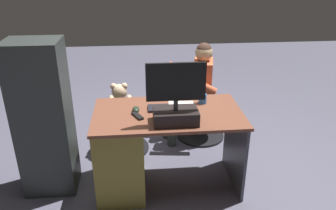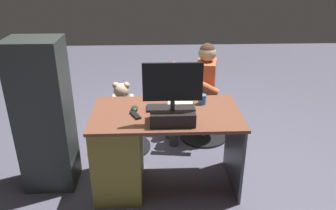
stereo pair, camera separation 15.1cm
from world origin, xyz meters
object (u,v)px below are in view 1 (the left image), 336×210
(computer_mouse, at_px, (136,109))
(tv_remote, at_px, (137,116))
(teddy_bear, at_px, (120,100))
(desk, at_px, (131,149))
(cup, at_px, (203,99))
(monitor, at_px, (176,106))
(person, at_px, (195,85))
(keyboard, at_px, (172,108))
(office_chair_teddy, at_px, (122,130))
(visitor_chair, at_px, (201,118))

(computer_mouse, bearing_deg, tv_remote, 95.97)
(teddy_bear, bearing_deg, desk, 99.63)
(tv_remote, bearing_deg, cup, 175.45)
(monitor, bearing_deg, cup, -128.72)
(cup, distance_m, teddy_bear, 0.94)
(person, bearing_deg, teddy_bear, 12.07)
(keyboard, distance_m, computer_mouse, 0.32)
(computer_mouse, bearing_deg, monitor, 142.70)
(computer_mouse, height_order, tv_remote, computer_mouse)
(monitor, height_order, office_chair_teddy, monitor)
(cup, bearing_deg, keyboard, 18.40)
(tv_remote, bearing_deg, visitor_chair, -153.87)
(teddy_bear, height_order, person, person)
(tv_remote, height_order, person, person)
(computer_mouse, bearing_deg, desk, 40.12)
(monitor, xyz_separation_m, cup, (-0.29, -0.36, -0.10))
(teddy_bear, height_order, visitor_chair, teddy_bear)
(desk, bearing_deg, tv_remote, 135.49)
(desk, xyz_separation_m, person, (-0.71, -0.84, 0.26))
(tv_remote, distance_m, office_chair_teddy, 0.91)
(desk, xyz_separation_m, monitor, (-0.37, 0.19, 0.49))
(teddy_bear, bearing_deg, visitor_chair, -167.86)
(teddy_bear, bearing_deg, computer_mouse, 105.20)
(computer_mouse, relative_size, office_chair_teddy, 0.17)
(office_chair_teddy, bearing_deg, tv_remote, 104.04)
(cup, height_order, tv_remote, cup)
(computer_mouse, bearing_deg, office_chair_teddy, -74.52)
(person, bearing_deg, desk, 49.90)
(keyboard, relative_size, computer_mouse, 4.38)
(office_chair_teddy, bearing_deg, monitor, 119.65)
(keyboard, bearing_deg, cup, -161.60)
(monitor, distance_m, keyboard, 0.29)
(tv_remote, xyz_separation_m, teddy_bear, (0.18, -0.73, -0.16))
(visitor_chair, bearing_deg, teddy_bear, 12.14)
(person, bearing_deg, cup, 85.38)
(desk, distance_m, cup, 0.78)
(keyboard, bearing_deg, visitor_chair, -118.10)
(office_chair_teddy, xyz_separation_m, teddy_bear, (0.00, -0.01, 0.35))
(cup, distance_m, office_chair_teddy, 1.07)
(teddy_bear, distance_m, visitor_chair, 0.99)
(cup, bearing_deg, person, -94.62)
(computer_mouse, distance_m, teddy_bear, 0.67)
(cup, xyz_separation_m, visitor_chair, (-0.14, -0.70, -0.54))
(keyboard, distance_m, office_chair_teddy, 0.92)
(computer_mouse, height_order, cup, cup)
(monitor, distance_m, person, 1.12)
(desk, relative_size, office_chair_teddy, 2.22)
(office_chair_teddy, relative_size, visitor_chair, 1.04)
(monitor, height_order, visitor_chair, monitor)
(monitor, xyz_separation_m, visitor_chair, (-0.42, -1.06, -0.64))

